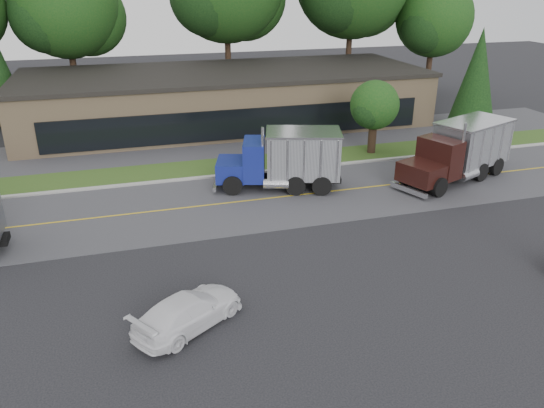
{
  "coord_description": "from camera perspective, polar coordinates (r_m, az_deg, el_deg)",
  "views": [
    {
      "loc": [
        -6.54,
        -16.97,
        11.29
      ],
      "look_at": [
        -0.35,
        4.21,
        1.8
      ],
      "focal_mm": 35.0,
      "sensor_mm": 36.0,
      "label": 1
    }
  ],
  "objects": [
    {
      "name": "ground",
      "position": [
        21.41,
        4.11,
        -8.62
      ],
      "size": [
        140.0,
        140.0,
        0.0
      ],
      "primitive_type": "plane",
      "color": "#2F2F33",
      "rests_on": "ground"
    },
    {
      "name": "road",
      "position": [
        29.06,
        -1.99,
        0.4
      ],
      "size": [
        60.0,
        8.0,
        0.02
      ],
      "primitive_type": "cube",
      "color": "#545459",
      "rests_on": "ground"
    },
    {
      "name": "center_line",
      "position": [
        29.06,
        -1.99,
        0.4
      ],
      "size": [
        60.0,
        0.12,
        0.01
      ],
      "primitive_type": "cube",
      "color": "gold",
      "rests_on": "ground"
    },
    {
      "name": "curb",
      "position": [
        32.87,
        -3.82,
        3.13
      ],
      "size": [
        60.0,
        0.3,
        0.12
      ],
      "primitive_type": "cube",
      "color": "#9E9E99",
      "rests_on": "ground"
    },
    {
      "name": "grass_verge",
      "position": [
        34.53,
        -4.48,
        4.12
      ],
      "size": [
        60.0,
        3.4,
        0.03
      ],
      "primitive_type": "cube",
      "color": "#2E4D1A",
      "rests_on": "ground"
    },
    {
      "name": "far_parking",
      "position": [
        39.2,
        -6.03,
        6.41
      ],
      "size": [
        60.0,
        7.0,
        0.02
      ],
      "primitive_type": "cube",
      "color": "#545459",
      "rests_on": "ground"
    },
    {
      "name": "strip_mall",
      "position": [
        44.78,
        -5.04,
        11.22
      ],
      "size": [
        32.0,
        12.0,
        4.0
      ],
      "primitive_type": "cube",
      "color": "tan",
      "rests_on": "ground"
    },
    {
      "name": "tree_far_b",
      "position": [
        51.26,
        -21.17,
        18.9
      ],
      "size": [
        9.52,
        8.96,
        13.59
      ],
      "color": "#382619",
      "rests_on": "ground"
    },
    {
      "name": "tree_far_e",
      "position": [
        57.16,
        17.08,
        18.23
      ],
      "size": [
        7.92,
        7.45,
        11.3
      ],
      "color": "#382619",
      "rests_on": "ground"
    },
    {
      "name": "evergreen_right",
      "position": [
        44.45,
        21.18,
        12.76
      ],
      "size": [
        3.47,
        3.47,
        7.9
      ],
      "color": "#382619",
      "rests_on": "ground"
    },
    {
      "name": "tree_verge",
      "position": [
        36.96,
        11.01,
        10.17
      ],
      "size": [
        3.51,
        3.3,
        5.0
      ],
      "color": "#382619",
      "rests_on": "ground"
    },
    {
      "name": "dump_truck_blue",
      "position": [
        30.22,
        1.49,
        4.96
      ],
      "size": [
        7.41,
        4.44,
        3.36
      ],
      "rotation": [
        0.0,
        0.0,
        2.85
      ],
      "color": "black",
      "rests_on": "ground"
    },
    {
      "name": "dump_truck_maroon",
      "position": [
        33.68,
        19.64,
        5.55
      ],
      "size": [
        8.35,
        5.21,
        3.36
      ],
      "rotation": [
        0.0,
        0.0,
        3.51
      ],
      "color": "black",
      "rests_on": "ground"
    },
    {
      "name": "rally_car",
      "position": [
        18.97,
        -8.97,
        -11.28
      ],
      "size": [
        4.5,
        3.82,
        1.24
      ],
      "primitive_type": "imported",
      "rotation": [
        0.0,
        0.0,
        2.17
      ],
      "color": "white",
      "rests_on": "ground"
    }
  ]
}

